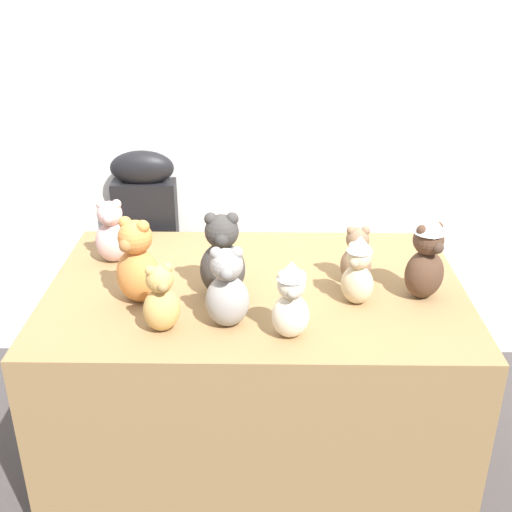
{
  "coord_description": "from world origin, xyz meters",
  "views": [
    {
      "loc": [
        0.03,
        -1.81,
        1.85
      ],
      "look_at": [
        0.0,
        0.25,
        0.87
      ],
      "focal_mm": 44.92,
      "sensor_mm": 36.0,
      "label": 1
    }
  ],
  "objects_px": {
    "teddy_bear_mocha": "(356,257)",
    "teddy_bear_cocoa": "(426,257)",
    "display_table": "(256,371)",
    "teddy_bear_honey": "(161,300)",
    "teddy_bear_cream": "(291,301)",
    "teddy_bear_ash": "(227,290)",
    "teddy_bear_blush": "(112,233)",
    "teddy_bear_ginger": "(137,263)",
    "teddy_bear_charcoal": "(222,258)",
    "instrument_case": "(149,262)",
    "teddy_bear_sand": "(358,271)"
  },
  "relations": [
    {
      "from": "teddy_bear_blush",
      "to": "instrument_case",
      "type": "bearing_deg",
      "value": 79.96
    },
    {
      "from": "display_table",
      "to": "teddy_bear_cream",
      "type": "relative_size",
      "value": 5.73
    },
    {
      "from": "instrument_case",
      "to": "teddy_bear_mocha",
      "type": "relative_size",
      "value": 4.86
    },
    {
      "from": "teddy_bear_cream",
      "to": "instrument_case",
      "type": "bearing_deg",
      "value": 119.79
    },
    {
      "from": "teddy_bear_blush",
      "to": "teddy_bear_mocha",
      "type": "bearing_deg",
      "value": -12.95
    },
    {
      "from": "teddy_bear_cream",
      "to": "teddy_bear_blush",
      "type": "bearing_deg",
      "value": 138.32
    },
    {
      "from": "teddy_bear_cream",
      "to": "teddy_bear_charcoal",
      "type": "height_order",
      "value": "teddy_bear_charcoal"
    },
    {
      "from": "teddy_bear_ash",
      "to": "teddy_bear_cream",
      "type": "distance_m",
      "value": 0.21
    },
    {
      "from": "teddy_bear_sand",
      "to": "teddy_bear_charcoal",
      "type": "distance_m",
      "value": 0.47
    },
    {
      "from": "teddy_bear_honey",
      "to": "teddy_bear_mocha",
      "type": "relative_size",
      "value": 1.05
    },
    {
      "from": "teddy_bear_ash",
      "to": "teddy_bear_honey",
      "type": "xyz_separation_m",
      "value": [
        -0.21,
        -0.03,
        -0.02
      ]
    },
    {
      "from": "instrument_case",
      "to": "teddy_bear_cocoa",
      "type": "distance_m",
      "value": 1.34
    },
    {
      "from": "teddy_bear_mocha",
      "to": "teddy_bear_cocoa",
      "type": "xyz_separation_m",
      "value": [
        0.22,
        -0.11,
        0.05
      ]
    },
    {
      "from": "teddy_bear_ginger",
      "to": "teddy_bear_honey",
      "type": "height_order",
      "value": "teddy_bear_ginger"
    },
    {
      "from": "teddy_bear_blush",
      "to": "teddy_bear_mocha",
      "type": "distance_m",
      "value": 0.94
    },
    {
      "from": "display_table",
      "to": "teddy_bear_ginger",
      "type": "relative_size",
      "value": 4.9
    },
    {
      "from": "teddy_bear_blush",
      "to": "teddy_bear_honey",
      "type": "height_order",
      "value": "teddy_bear_blush"
    },
    {
      "from": "instrument_case",
      "to": "teddy_bear_honey",
      "type": "xyz_separation_m",
      "value": [
        0.21,
        -0.92,
        0.32
      ]
    },
    {
      "from": "display_table",
      "to": "teddy_bear_honey",
      "type": "relative_size",
      "value": 6.47
    },
    {
      "from": "teddy_bear_sand",
      "to": "teddy_bear_cream",
      "type": "relative_size",
      "value": 0.96
    },
    {
      "from": "teddy_bear_honey",
      "to": "teddy_bear_mocha",
      "type": "bearing_deg",
      "value": 4.64
    },
    {
      "from": "teddy_bear_charcoal",
      "to": "teddy_bear_mocha",
      "type": "height_order",
      "value": "teddy_bear_charcoal"
    },
    {
      "from": "teddy_bear_blush",
      "to": "teddy_bear_cocoa",
      "type": "distance_m",
      "value": 1.18
    },
    {
      "from": "teddy_bear_sand",
      "to": "teddy_bear_cocoa",
      "type": "bearing_deg",
      "value": 43.61
    },
    {
      "from": "teddy_bear_ash",
      "to": "teddy_bear_cocoa",
      "type": "height_order",
      "value": "teddy_bear_cocoa"
    },
    {
      "from": "display_table",
      "to": "teddy_bear_cream",
      "type": "distance_m",
      "value": 0.62
    },
    {
      "from": "display_table",
      "to": "teddy_bear_mocha",
      "type": "bearing_deg",
      "value": 5.39
    },
    {
      "from": "teddy_bear_mocha",
      "to": "teddy_bear_cocoa",
      "type": "distance_m",
      "value": 0.25
    },
    {
      "from": "teddy_bear_sand",
      "to": "teddy_bear_ash",
      "type": "bearing_deg",
      "value": -128.18
    },
    {
      "from": "teddy_bear_ash",
      "to": "teddy_bear_mocha",
      "type": "relative_size",
      "value": 1.26
    },
    {
      "from": "teddy_bear_charcoal",
      "to": "teddy_bear_ash",
      "type": "bearing_deg",
      "value": -84.27
    },
    {
      "from": "display_table",
      "to": "instrument_case",
      "type": "height_order",
      "value": "instrument_case"
    },
    {
      "from": "teddy_bear_cream",
      "to": "teddy_bear_cocoa",
      "type": "height_order",
      "value": "teddy_bear_cocoa"
    },
    {
      "from": "instrument_case",
      "to": "teddy_bear_mocha",
      "type": "distance_m",
      "value": 1.09
    },
    {
      "from": "teddy_bear_charcoal",
      "to": "teddy_bear_mocha",
      "type": "distance_m",
      "value": 0.49
    },
    {
      "from": "teddy_bear_ginger",
      "to": "teddy_bear_cream",
      "type": "distance_m",
      "value": 0.56
    },
    {
      "from": "teddy_bear_ginger",
      "to": "teddy_bear_sand",
      "type": "height_order",
      "value": "teddy_bear_ginger"
    },
    {
      "from": "display_table",
      "to": "teddy_bear_ginger",
      "type": "bearing_deg",
      "value": -164.46
    },
    {
      "from": "display_table",
      "to": "teddy_bear_ash",
      "type": "xyz_separation_m",
      "value": [
        -0.09,
        -0.27,
        0.5
      ]
    },
    {
      "from": "teddy_bear_sand",
      "to": "teddy_bear_honey",
      "type": "bearing_deg",
      "value": -131.33
    },
    {
      "from": "teddy_bear_ash",
      "to": "teddy_bear_sand",
      "type": "xyz_separation_m",
      "value": [
        0.44,
        0.15,
        -0.01
      ]
    },
    {
      "from": "teddy_bear_blush",
      "to": "teddy_bear_charcoal",
      "type": "xyz_separation_m",
      "value": [
        0.45,
        -0.27,
        0.03
      ]
    },
    {
      "from": "teddy_bear_sand",
      "to": "teddy_bear_cocoa",
      "type": "height_order",
      "value": "teddy_bear_cocoa"
    },
    {
      "from": "instrument_case",
      "to": "teddy_bear_sand",
      "type": "bearing_deg",
      "value": -42.66
    },
    {
      "from": "display_table",
      "to": "teddy_bear_mocha",
      "type": "height_order",
      "value": "teddy_bear_mocha"
    },
    {
      "from": "teddy_bear_blush",
      "to": "teddy_bear_sand",
      "type": "bearing_deg",
      "value": -22.02
    },
    {
      "from": "teddy_bear_ash",
      "to": "teddy_bear_blush",
      "type": "distance_m",
      "value": 0.67
    },
    {
      "from": "teddy_bear_cream",
      "to": "teddy_bear_blush",
      "type": "height_order",
      "value": "teddy_bear_cream"
    },
    {
      "from": "teddy_bear_honey",
      "to": "teddy_bear_ginger",
      "type": "bearing_deg",
      "value": 97.12
    },
    {
      "from": "teddy_bear_ginger",
      "to": "teddy_bear_mocha",
      "type": "distance_m",
      "value": 0.78
    }
  ]
}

